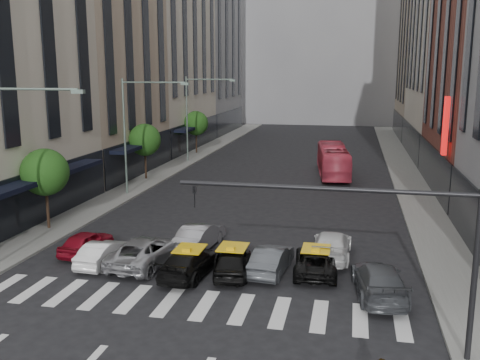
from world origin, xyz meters
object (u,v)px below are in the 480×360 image
Objects in this scene: car_red at (86,242)px; car_white_front at (103,253)px; taxi_left at (190,262)px; taxi_center at (233,261)px; streetlamp_mid at (136,121)px; streetlamp_near at (5,150)px; streetlamp_far at (195,108)px; bus at (333,160)px.

car_red is 2.15m from car_white_front.
taxi_left is at bearing 176.37° from car_white_front.
streetlamp_mid is at bearing -59.90° from taxi_center.
streetlamp_mid is 19.25m from taxi_center.
streetlamp_near is 1.00× the size of streetlamp_far.
streetlamp_near and streetlamp_mid have the same top height.
streetlamp_mid is 1.00× the size of streetlamp_far.
car_red is 27.85m from bus.
bus is (5.67, 26.96, 0.79)m from taxi_left.
car_red is 8.52m from taxi_center.
car_white_front is 28.45m from bus.
streetlamp_near is 1.96× the size of taxi_left.
taxi_left is 1.14× the size of taxi_center.
streetlamp_mid reaches higher than bus.
streetlamp_mid is 2.23× the size of taxi_center.
bus is at bearing -16.76° from streetlamp_far.
car_white_front is (4.29, 1.11, -5.28)m from streetlamp_near.
streetlamp_mid is (0.00, 16.00, 0.00)m from streetlamp_near.
car_red is 0.98× the size of car_white_front.
streetlamp_far reaches higher than bus.
streetlamp_far reaches higher than car_red.
taxi_left is 27.56m from bus.
bus is (3.68, 26.44, 0.77)m from taxi_center.
taxi_left is at bearing 7.93° from taxi_center.
streetlamp_near is at bearing 10.38° from taxi_left.
streetlamp_far reaches higher than taxi_left.
streetlamp_far is at bearing -67.36° from taxi_left.
streetlamp_mid is 16.37m from car_white_front.
streetlamp_mid is 19.25m from bus.
streetlamp_far is 2.44× the size of car_red.
streetlamp_near is 6.89m from car_white_front.
car_white_front is at bearing 14.50° from streetlamp_near.
taxi_center is (11.05, -14.88, -5.22)m from streetlamp_mid.
taxi_left reaches higher than car_red.
streetlamp_mid is at bearing -52.98° from taxi_left.
taxi_center reaches higher than car_white_front.
bus reaches higher than taxi_center.
streetlamp_near is 2.44× the size of car_red.
streetlamp_mid reaches higher than car_red.
streetlamp_near is at bearing 55.55° from bus.
streetlamp_far is 33.09m from taxi_left.
streetlamp_near is 31.57m from bus.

